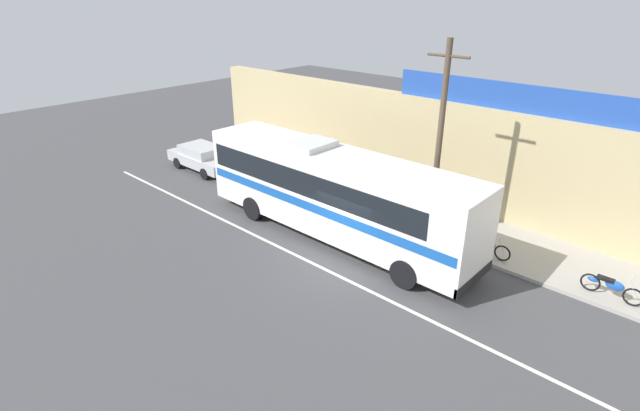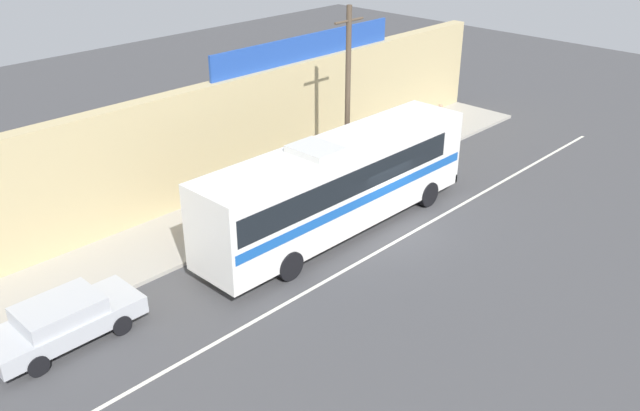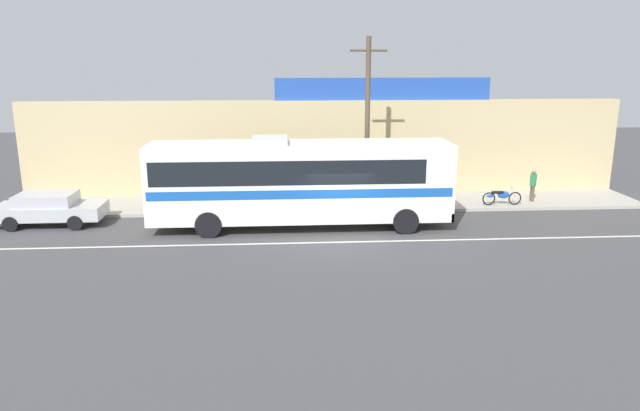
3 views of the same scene
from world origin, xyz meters
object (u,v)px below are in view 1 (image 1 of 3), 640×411
object	(u,v)px
utility_pole	(439,143)
pedestrian_far_right	(377,182)
intercity_bus	(333,189)
pedestrian_far_left	(323,165)
motorcycle_blue	(611,286)
parked_car	(203,157)
motorcycle_black	(486,244)

from	to	relation	value
utility_pole	pedestrian_far_right	world-z (taller)	utility_pole
intercity_bus	pedestrian_far_left	distance (m)	5.49
utility_pole	pedestrian_far_right	xyz separation A→B (m)	(-3.72, 1.43, -2.99)
motorcycle_blue	pedestrian_far_right	distance (m)	10.24
utility_pole	pedestrian_far_right	distance (m)	4.98
intercity_bus	pedestrian_far_left	world-z (taller)	intercity_bus
parked_car	pedestrian_far_right	distance (m)	10.26
intercity_bus	motorcycle_blue	bearing A→B (deg)	15.41
parked_car	utility_pole	size ratio (longest dim) A/B	0.58
parked_car	pedestrian_far_left	size ratio (longest dim) A/B	2.59
pedestrian_far_left	parked_car	bearing A→B (deg)	-157.76
motorcycle_blue	pedestrian_far_right	bearing A→B (deg)	173.61
pedestrian_far_left	pedestrian_far_right	bearing A→B (deg)	0.78
intercity_bus	parked_car	world-z (taller)	intercity_bus
intercity_bus	utility_pole	distance (m)	4.42
intercity_bus	motorcycle_blue	size ratio (longest dim) A/B	6.54
intercity_bus	utility_pole	bearing A→B (deg)	36.87
motorcycle_black	pedestrian_far_left	size ratio (longest dim) A/B	1.10
parked_car	pedestrian_far_left	distance (m)	7.08
parked_car	pedestrian_far_left	xyz separation A→B (m)	(6.55, 2.68, 0.40)
motorcycle_blue	motorcycle_black	world-z (taller)	same
motorcycle_blue	pedestrian_far_right	world-z (taller)	pedestrian_far_right
intercity_bus	motorcycle_blue	distance (m)	10.06
parked_car	utility_pole	distance (m)	14.07
intercity_bus	utility_pole	size ratio (longest dim) A/B	1.60
motorcycle_blue	intercity_bus	bearing A→B (deg)	-164.59
parked_car	motorcycle_black	bearing A→B (deg)	5.29
pedestrian_far_right	pedestrian_far_left	bearing A→B (deg)	-179.22
utility_pole	motorcycle_black	size ratio (longest dim) A/B	4.05
pedestrian_far_right	motorcycle_black	bearing A→B (deg)	-11.87
motorcycle_black	motorcycle_blue	bearing A→B (deg)	1.58
pedestrian_far_left	intercity_bus	bearing A→B (deg)	-43.69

